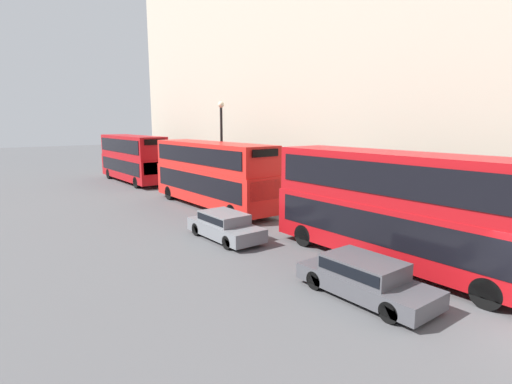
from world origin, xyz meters
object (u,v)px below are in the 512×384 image
object	(u,v)px
bus_second_in_queue	(212,172)
car_dark_sedan	(365,277)
car_hatchback	(225,225)
pedestrian	(232,191)
bus_third_in_queue	(133,157)
bus_leading	(397,204)

from	to	relation	value
bus_second_in_queue	car_dark_sedan	world-z (taller)	bus_second_in_queue
car_hatchback	pedestrian	distance (m)	9.39
car_hatchback	bus_third_in_queue	bearing A→B (deg)	80.78
bus_second_in_queue	car_dark_sedan	bearing A→B (deg)	-102.77
bus_third_in_queue	car_hatchback	world-z (taller)	bus_third_in_queue
car_hatchback	pedestrian	world-z (taller)	pedestrian
car_dark_sedan	pedestrian	size ratio (longest dim) A/B	2.74
bus_leading	car_hatchback	world-z (taller)	bus_leading
bus_third_in_queue	car_hatchback	distance (m)	21.29
car_hatchback	bus_leading	bearing A→B (deg)	-64.43
bus_leading	car_hatchback	distance (m)	8.07
bus_leading	pedestrian	distance (m)	14.94
bus_leading	car_hatchback	bearing A→B (deg)	115.57
car_dark_sedan	car_hatchback	world-z (taller)	car_hatchback
bus_third_in_queue	pedestrian	world-z (taller)	bus_third_in_queue
car_dark_sedan	car_hatchback	xyz separation A→B (m)	(0.00, 8.26, 0.00)
bus_third_in_queue	car_hatchback	size ratio (longest dim) A/B	2.40
bus_second_in_queue	car_hatchback	size ratio (longest dim) A/B	2.60
bus_second_in_queue	bus_third_in_queue	xyz separation A→B (m)	(-0.00, 14.20, 0.03)
car_dark_sedan	pedestrian	distance (m)	16.78
bus_leading	car_dark_sedan	distance (m)	4.00
bus_leading	bus_third_in_queue	distance (m)	28.06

